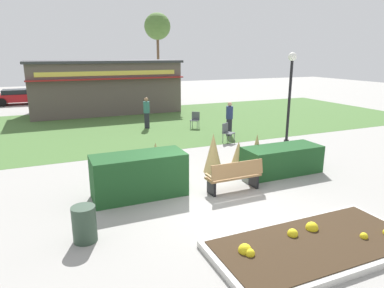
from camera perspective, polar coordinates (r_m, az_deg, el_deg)
ground_plane at (r=9.86m, az=3.97°, el=-9.02°), size 80.00×80.00×0.00m
lawn_patch at (r=20.03m, az=-10.85°, el=3.12°), size 36.00×12.00×0.01m
flower_bed at (r=7.94m, az=19.87°, el=-15.50°), size 4.52×2.14×0.33m
park_bench at (r=10.23m, az=7.11°, el=-5.31°), size 1.71×0.54×0.95m
hedge_left at (r=9.90m, az=-8.80°, el=-5.19°), size 2.63×1.10×1.25m
hedge_right at (r=12.10m, az=14.73°, el=-2.56°), size 2.71×1.10×0.93m
ornamental_grass_behind_left at (r=12.04m, az=7.71°, el=-1.96°), size 0.62×0.62×1.07m
ornamental_grass_behind_right at (r=12.28m, az=10.70°, el=-1.25°), size 0.57×0.57×1.27m
ornamental_grass_behind_center at (r=11.76m, az=3.56°, el=-1.48°), size 0.66×0.66×1.37m
ornamental_grass_behind_far at (r=10.73m, az=-6.02°, el=-3.18°), size 0.71×0.71×1.36m
lamppost_mid at (r=15.70m, az=16.04°, el=9.03°), size 0.36×0.36×4.04m
trash_bin at (r=7.97m, az=-17.49°, el=-12.59°), size 0.52×0.52×0.81m
food_kiosk at (r=24.70m, az=-14.28°, el=9.28°), size 10.02×4.41×3.54m
cafe_chair_west at (r=18.81m, az=0.53°, el=4.26°), size 0.62×0.62×0.89m
cafe_chair_east at (r=15.82m, az=5.86°, el=2.15°), size 0.60×0.60×0.89m
person_strolling at (r=18.88m, az=-7.56°, el=5.20°), size 0.34×0.34×1.69m
person_standing at (r=17.10m, az=6.24°, el=4.24°), size 0.34×0.34×1.69m
parked_car_west_slot at (r=31.14m, az=-26.70°, el=7.13°), size 4.23×2.11×1.20m
tree_right_bg at (r=38.82m, az=-5.78°, el=18.81°), size 2.80×2.80×8.19m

